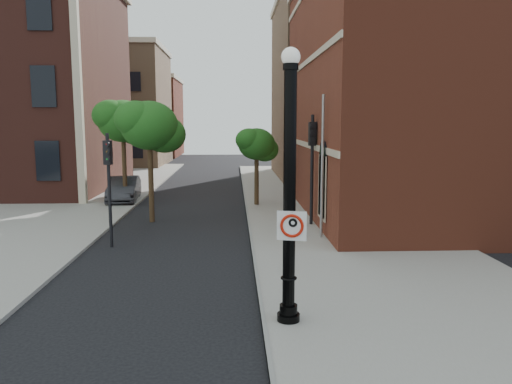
{
  "coord_description": "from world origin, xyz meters",
  "views": [
    {
      "loc": [
        1.38,
        -10.78,
        4.63
      ],
      "look_at": [
        1.96,
        2.0,
        2.82
      ],
      "focal_mm": 35.0,
      "sensor_mm": 36.0,
      "label": 1
    }
  ],
  "objects_px": {
    "lamppost": "(289,202)",
    "traffic_signal_left": "(109,171)",
    "traffic_signal_right": "(312,152)",
    "parked_car": "(124,189)",
    "no_parking_sign": "(292,226)"
  },
  "relations": [
    {
      "from": "traffic_signal_left",
      "to": "parked_car",
      "type": "bearing_deg",
      "value": 111.62
    },
    {
      "from": "lamppost",
      "to": "traffic_signal_left",
      "type": "relative_size",
      "value": 1.47
    },
    {
      "from": "parked_car",
      "to": "traffic_signal_right",
      "type": "bearing_deg",
      "value": -42.24
    },
    {
      "from": "lamppost",
      "to": "no_parking_sign",
      "type": "bearing_deg",
      "value": -76.33
    },
    {
      "from": "parked_car",
      "to": "traffic_signal_left",
      "type": "relative_size",
      "value": 1.05
    },
    {
      "from": "lamppost",
      "to": "parked_car",
      "type": "relative_size",
      "value": 1.39
    },
    {
      "from": "lamppost",
      "to": "traffic_signal_left",
      "type": "height_order",
      "value": "lamppost"
    },
    {
      "from": "lamppost",
      "to": "traffic_signal_right",
      "type": "bearing_deg",
      "value": 78.48
    },
    {
      "from": "traffic_signal_left",
      "to": "no_parking_sign",
      "type": "bearing_deg",
      "value": -40.64
    },
    {
      "from": "lamppost",
      "to": "no_parking_sign",
      "type": "xyz_separation_m",
      "value": [
        0.04,
        -0.16,
        -0.5
      ]
    },
    {
      "from": "lamppost",
      "to": "traffic_signal_left",
      "type": "bearing_deg",
      "value": 127.79
    },
    {
      "from": "traffic_signal_left",
      "to": "lamppost",
      "type": "bearing_deg",
      "value": -40.24
    },
    {
      "from": "no_parking_sign",
      "to": "traffic_signal_left",
      "type": "relative_size",
      "value": 0.16
    },
    {
      "from": "lamppost",
      "to": "parked_car",
      "type": "height_order",
      "value": "lamppost"
    },
    {
      "from": "no_parking_sign",
      "to": "traffic_signal_left",
      "type": "bearing_deg",
      "value": 140.4
    }
  ]
}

